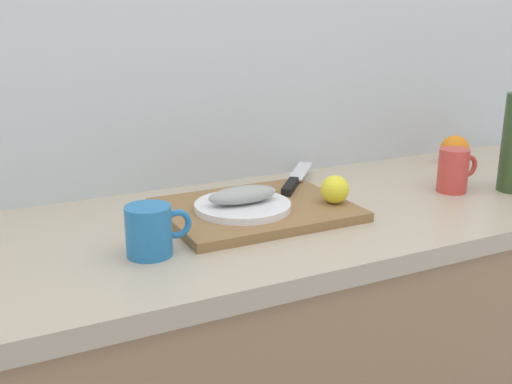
{
  "coord_description": "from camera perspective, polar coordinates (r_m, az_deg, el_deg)",
  "views": [
    {
      "loc": [
        -0.57,
        -1.1,
        1.33
      ],
      "look_at": [
        -0.01,
        0.03,
        0.95
      ],
      "focal_mm": 42.81,
      "sensor_mm": 36.0,
      "label": 1
    }
  ],
  "objects": [
    {
      "name": "coffee_mug_0",
      "position": [
        1.55,
        18.01,
        1.95
      ],
      "size": [
        0.11,
        0.07,
        0.11
      ],
      "color": "#CC3F38",
      "rests_on": "kitchen_counter"
    },
    {
      "name": "cutting_board",
      "position": [
        1.32,
        0.0,
        -1.66
      ],
      "size": [
        0.4,
        0.31,
        0.02
      ],
      "primitive_type": "cube",
      "color": "olive",
      "rests_on": "kitchen_counter"
    },
    {
      "name": "chef_knife",
      "position": [
        1.48,
        3.58,
        1.08
      ],
      "size": [
        0.21,
        0.24,
        0.02
      ],
      "rotation": [
        0.0,
        0.0,
        0.87
      ],
      "color": "silver",
      "rests_on": "cutting_board"
    },
    {
      "name": "lemon_0",
      "position": [
        1.34,
        7.38,
        0.24
      ],
      "size": [
        0.06,
        0.06,
        0.06
      ],
      "primitive_type": "sphere",
      "color": "yellow",
      "rests_on": "cutting_board"
    },
    {
      "name": "white_plate",
      "position": [
        1.29,
        -1.25,
        -1.35
      ],
      "size": [
        0.21,
        0.21,
        0.01
      ],
      "primitive_type": "cylinder",
      "color": "white",
      "rests_on": "cutting_board"
    },
    {
      "name": "back_wall",
      "position": [
        1.53,
        -4.69,
        13.79
      ],
      "size": [
        3.2,
        0.05,
        2.5
      ],
      "primitive_type": "cube",
      "color": "silver",
      "rests_on": "ground_plane"
    },
    {
      "name": "coffee_mug_1",
      "position": [
        1.11,
        -9.85,
        -3.56
      ],
      "size": [
        0.12,
        0.08,
        0.09
      ],
      "color": "#2672B2",
      "rests_on": "kitchen_counter"
    },
    {
      "name": "orange_0",
      "position": [
        1.83,
        18.07,
        3.76
      ],
      "size": [
        0.08,
        0.08,
        0.08
      ],
      "primitive_type": "sphere",
      "color": "orange",
      "rests_on": "kitchen_counter"
    },
    {
      "name": "fish_fillet",
      "position": [
        1.28,
        -1.26,
        -0.26
      ],
      "size": [
        0.15,
        0.07,
        0.04
      ],
      "primitive_type": "ellipsoid",
      "color": "#999E99",
      "rests_on": "white_plate"
    }
  ]
}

